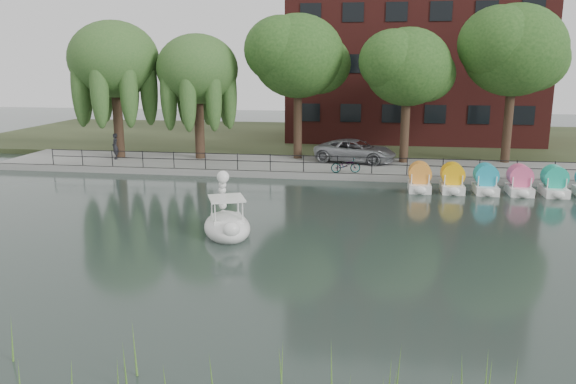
% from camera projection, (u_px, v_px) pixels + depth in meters
% --- Properties ---
extents(ground_plane, '(120.00, 120.00, 0.00)m').
position_uv_depth(ground_plane, '(258.00, 250.00, 20.53)').
color(ground_plane, '#384841').
extents(promenade, '(40.00, 6.00, 0.40)m').
position_uv_depth(promenade, '(309.00, 167.00, 35.89)').
color(promenade, gray).
rests_on(promenade, ground_plane).
extents(kerb, '(40.00, 0.25, 0.40)m').
position_uv_depth(kerb, '(303.00, 176.00, 33.05)').
color(kerb, gray).
rests_on(kerb, ground_plane).
extents(land_strip, '(60.00, 22.00, 0.36)m').
position_uv_depth(land_strip, '(327.00, 138.00, 49.37)').
color(land_strip, '#47512D').
rests_on(land_strip, ground_plane).
extents(railing, '(32.00, 0.05, 1.00)m').
position_uv_depth(railing, '(304.00, 159.00, 33.03)').
color(railing, black).
rests_on(railing, promenade).
extents(apartment_building, '(20.00, 10.07, 18.00)m').
position_uv_depth(apartment_building, '(414.00, 29.00, 46.23)').
color(apartment_building, '#4C1E16').
rests_on(apartment_building, land_strip).
extents(willow_left, '(5.88, 5.88, 9.01)m').
position_uv_depth(willow_left, '(114.00, 60.00, 36.79)').
color(willow_left, '#473323').
rests_on(willow_left, promenade).
extents(willow_mid, '(5.32, 5.32, 8.15)m').
position_uv_depth(willow_mid, '(197.00, 70.00, 36.60)').
color(willow_mid, '#473323').
rests_on(willow_mid, promenade).
extents(broadleaf_center, '(6.00, 6.00, 9.25)m').
position_uv_depth(broadleaf_center, '(298.00, 57.00, 36.41)').
color(broadleaf_center, '#473323').
rests_on(broadleaf_center, promenade).
extents(broadleaf_right, '(5.40, 5.40, 8.32)m').
position_uv_depth(broadleaf_right, '(408.00, 68.00, 35.05)').
color(broadleaf_right, '#473323').
rests_on(broadleaf_right, promenade).
extents(broadleaf_far, '(6.30, 6.30, 9.71)m').
position_uv_depth(broadleaf_far, '(514.00, 51.00, 34.81)').
color(broadleaf_far, '#473323').
rests_on(broadleaf_far, promenade).
extents(minivan, '(4.07, 6.46, 1.66)m').
position_uv_depth(minivan, '(355.00, 149.00, 36.27)').
color(minivan, gray).
rests_on(minivan, promenade).
extents(bicycle, '(0.93, 1.80, 1.00)m').
position_uv_depth(bicycle, '(346.00, 164.00, 32.77)').
color(bicycle, gray).
rests_on(bicycle, promenade).
extents(pedestrian, '(0.81, 0.86, 1.98)m').
position_uv_depth(pedestrian, '(115.00, 144.00, 37.25)').
color(pedestrian, black).
rests_on(pedestrian, promenade).
extents(swan_boat, '(2.76, 3.34, 2.44)m').
position_uv_depth(swan_boat, '(227.00, 222.00, 22.29)').
color(swan_boat, white).
rests_on(swan_boat, ground_plane).
extents(pedal_boat_row, '(9.65, 1.70, 1.40)m').
position_uv_depth(pedal_boat_row, '(503.00, 182.00, 29.32)').
color(pedal_boat_row, white).
rests_on(pedal_boat_row, ground_plane).
extents(reed_bank, '(24.00, 2.40, 1.20)m').
position_uv_depth(reed_bank, '(259.00, 384.00, 10.96)').
color(reed_bank, '#669938').
rests_on(reed_bank, ground_plane).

